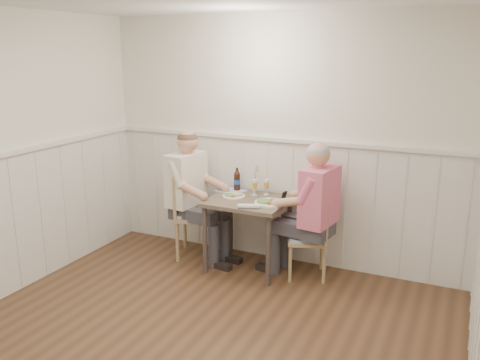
{
  "coord_description": "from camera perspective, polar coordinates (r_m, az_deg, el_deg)",
  "views": [
    {
      "loc": [
        1.82,
        -2.71,
        2.24
      ],
      "look_at": [
        -0.19,
        1.64,
        1.0
      ],
      "focal_mm": 38.0,
      "sensor_mm": 36.0,
      "label": 1
    }
  ],
  "objects": [
    {
      "name": "room_shell",
      "position": [
        3.34,
        -8.91,
        1.89
      ],
      "size": [
        4.04,
        4.54,
        2.6
      ],
      "color": "white",
      "rests_on": "ground"
    },
    {
      "name": "wainscot",
      "position": [
        4.15,
        -3.18,
        -7.43
      ],
      "size": [
        4.0,
        4.49,
        1.34
      ],
      "color": "white",
      "rests_on": "ground"
    },
    {
      "name": "dining_table",
      "position": [
        5.22,
        0.92,
        -3.34
      ],
      "size": [
        0.79,
        0.7,
        0.75
      ],
      "color": "brown",
      "rests_on": "ground"
    },
    {
      "name": "chair_right",
      "position": [
        5.14,
        8.12,
        -6.1
      ],
      "size": [
        0.49,
        0.49,
        0.81
      ],
      "color": "tan",
      "rests_on": "ground"
    },
    {
      "name": "chair_left",
      "position": [
        5.6,
        -5.36,
        -3.44
      ],
      "size": [
        0.58,
        0.58,
        0.96
      ],
      "color": "tan",
      "rests_on": "ground"
    },
    {
      "name": "man_in_pink",
      "position": [
        5.03,
        8.34,
        -4.76
      ],
      "size": [
        0.7,
        0.49,
        1.41
      ],
      "color": "#3F3F47",
      "rests_on": "ground"
    },
    {
      "name": "diner_cream",
      "position": [
        5.56,
        -5.63,
        -2.75
      ],
      "size": [
        0.7,
        0.49,
        1.43
      ],
      "color": "#3F3F47",
      "rests_on": "ground"
    },
    {
      "name": "plate_man",
      "position": [
        5.03,
        3.25,
        -2.44
      ],
      "size": [
        0.31,
        0.31,
        0.08
      ],
      "color": "white",
      "rests_on": "dining_table"
    },
    {
      "name": "plate_diner",
      "position": [
        5.26,
        -0.85,
        -1.73
      ],
      "size": [
        0.23,
        0.23,
        0.06
      ],
      "color": "white",
      "rests_on": "dining_table"
    },
    {
      "name": "beer_glass_a",
      "position": [
        5.32,
        3.0,
        -0.51
      ],
      "size": [
        0.07,
        0.07,
        0.17
      ],
      "color": "silver",
      "rests_on": "dining_table"
    },
    {
      "name": "beer_glass_b",
      "position": [
        5.3,
        1.64,
        -0.53
      ],
      "size": [
        0.07,
        0.07,
        0.17
      ],
      "color": "silver",
      "rests_on": "dining_table"
    },
    {
      "name": "beer_bottle",
      "position": [
        5.48,
        -0.33,
        -0.05
      ],
      "size": [
        0.07,
        0.07,
        0.25
      ],
      "color": "black",
      "rests_on": "dining_table"
    },
    {
      "name": "rolled_napkin",
      "position": [
        4.89,
        0.97,
        -2.96
      ],
      "size": [
        0.21,
        0.13,
        0.05
      ],
      "color": "white",
      "rests_on": "dining_table"
    },
    {
      "name": "grass_vase",
      "position": [
        5.37,
        1.65,
        0.02
      ],
      "size": [
        0.04,
        0.04,
        0.33
      ],
      "color": "silver",
      "rests_on": "dining_table"
    },
    {
      "name": "gingham_mat",
      "position": [
        5.49,
        -0.99,
        -1.21
      ],
      "size": [
        0.33,
        0.29,
        0.01
      ],
      "color": "#6084BF",
      "rests_on": "dining_table"
    }
  ]
}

